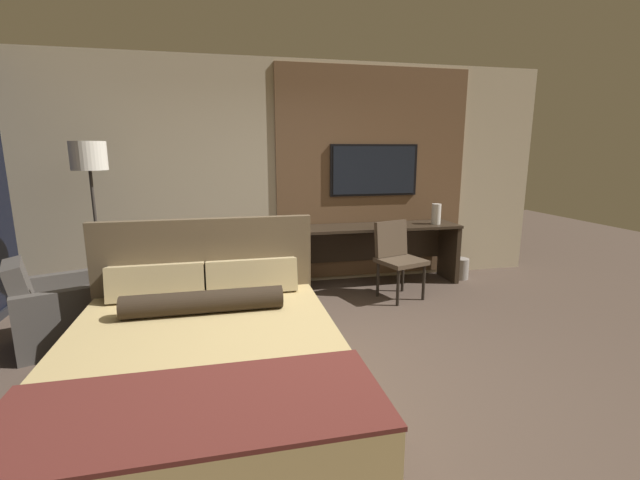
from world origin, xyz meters
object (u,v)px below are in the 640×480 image
Objects in this scene: bed at (204,368)px; desk_chair at (396,252)px; armchair_by_window at (55,314)px; waste_bin at (460,268)px; vase_tall at (436,214)px; desk at (378,243)px; floor_lamp at (90,171)px; tv at (374,170)px.

bed is 2.86m from desk_chair.
armchair_by_window reaches higher than waste_bin.
armchair_by_window is 3.39× the size of vase_tall.
waste_bin is (1.17, -0.07, -0.39)m from desk.
floor_lamp reaches higher than waste_bin.
desk_chair reaches higher than armchair_by_window.
desk is 0.95m from tv.
vase_tall reaches higher than desk_chair.
floor_lamp reaches higher than tv.
bed is at bearing -144.17° from waste_bin.
vase_tall is at bearing 14.34° from desk_chair.
bed is 2.47× the size of armchair_by_window.
desk_chair is 3.41× the size of vase_tall.
waste_bin is (4.61, 1.02, -0.14)m from armchair_by_window.
armchair_by_window is 0.50× the size of floor_lamp.
bed is 2.46× the size of desk_chair.
tv is at bearing 156.89° from vase_tall.
vase_tall is 0.87m from waste_bin.
tv is (2.11, 2.65, 1.15)m from bed.
tv is at bearing 166.06° from waste_bin.
desk is 1.14× the size of floor_lamp.
tv is at bearing 11.58° from floor_lamp.
armchair_by_window is (-3.47, -0.54, -0.26)m from desk_chair.
tv is 0.98m from vase_tall.
bed reaches higher than desk.
waste_bin is at bearing 35.83° from bed.
armchair_by_window is at bearing 134.76° from bed.
vase_tall reaches higher than waste_bin.
desk is at bearing 7.79° from floor_lamp.
bed reaches higher than armchair_by_window.
desk_chair is at bearing -102.11° from armchair_by_window.
bed is 7.89× the size of waste_bin.
desk is 2.30× the size of armchair_by_window.
desk_chair reaches higher than desk.
floor_lamp reaches higher than bed.
floor_lamp is (0.23, 0.65, 1.24)m from armchair_by_window.
desk_chair reaches higher than waste_bin.
desk is 2.29× the size of desk_chair.
desk_chair is at bearing 41.55° from bed.
floor_lamp is (-3.21, -0.66, 0.06)m from tv.
armchair_by_window is at bearing -162.44° from desk.
vase_tall reaches higher than desk.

